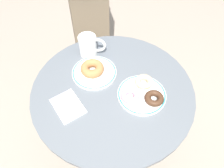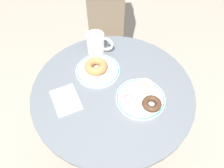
{
  "view_description": "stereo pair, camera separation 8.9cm",
  "coord_description": "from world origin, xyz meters",
  "px_view_note": "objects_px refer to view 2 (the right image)",
  "views": [
    {
      "loc": [
        0.35,
        -0.44,
        1.47
      ],
      "look_at": [
        0.0,
        -0.01,
        0.77
      ],
      "focal_mm": 34.27,
      "sensor_mm": 36.0,
      "label": 1
    },
    {
      "loc": [
        0.41,
        -0.38,
        1.47
      ],
      "look_at": [
        0.0,
        -0.01,
        0.77
      ],
      "focal_mm": 34.27,
      "sensor_mm": 36.0,
      "label": 2
    }
  ],
  "objects_px": {
    "donut_cinnamon": "(96,66)",
    "donut_chocolate": "(152,104)",
    "plate_right": "(140,98)",
    "paper_napkin": "(66,100)",
    "cafe_table": "(113,116)",
    "donut_pink_frosted": "(128,98)",
    "coffee_mug": "(97,43)",
    "donut_glazed": "(145,86)",
    "plate_left": "(98,70)"
  },
  "relations": [
    {
      "from": "paper_napkin",
      "to": "donut_pink_frosted",
      "type": "bearing_deg",
      "value": 46.53
    },
    {
      "from": "donut_chocolate",
      "to": "paper_napkin",
      "type": "bearing_deg",
      "value": -137.54
    },
    {
      "from": "donut_glazed",
      "to": "donut_pink_frosted",
      "type": "xyz_separation_m",
      "value": [
        -0.0,
        -0.1,
        0.0
      ]
    },
    {
      "from": "cafe_table",
      "to": "plate_left",
      "type": "height_order",
      "value": "plate_left"
    },
    {
      "from": "donut_glazed",
      "to": "donut_pink_frosted",
      "type": "relative_size",
      "value": 1.0
    },
    {
      "from": "donut_cinnamon",
      "to": "paper_napkin",
      "type": "height_order",
      "value": "donut_cinnamon"
    },
    {
      "from": "plate_left",
      "to": "coffee_mug",
      "type": "xyz_separation_m",
      "value": [
        -0.1,
        0.08,
        0.05
      ]
    },
    {
      "from": "paper_napkin",
      "to": "donut_cinnamon",
      "type": "bearing_deg",
      "value": 102.19
    },
    {
      "from": "paper_napkin",
      "to": "coffee_mug",
      "type": "relative_size",
      "value": 1.18
    },
    {
      "from": "donut_cinnamon",
      "to": "plate_right",
      "type": "bearing_deg",
      "value": 8.12
    },
    {
      "from": "cafe_table",
      "to": "plate_left",
      "type": "bearing_deg",
      "value": 172.93
    },
    {
      "from": "plate_left",
      "to": "donut_cinnamon",
      "type": "height_order",
      "value": "donut_cinnamon"
    },
    {
      "from": "donut_chocolate",
      "to": "coffee_mug",
      "type": "height_order",
      "value": "coffee_mug"
    },
    {
      "from": "plate_right",
      "to": "donut_chocolate",
      "type": "height_order",
      "value": "donut_chocolate"
    },
    {
      "from": "donut_cinnamon",
      "to": "donut_chocolate",
      "type": "distance_m",
      "value": 0.3
    },
    {
      "from": "plate_left",
      "to": "donut_chocolate",
      "type": "distance_m",
      "value": 0.3
    },
    {
      "from": "coffee_mug",
      "to": "donut_cinnamon",
      "type": "bearing_deg",
      "value": -41.19
    },
    {
      "from": "donut_chocolate",
      "to": "donut_pink_frosted",
      "type": "bearing_deg",
      "value": -148.1
    },
    {
      "from": "donut_glazed",
      "to": "donut_chocolate",
      "type": "bearing_deg",
      "value": -30.24
    },
    {
      "from": "paper_napkin",
      "to": "donut_chocolate",
      "type": "bearing_deg",
      "value": 42.46
    },
    {
      "from": "donut_glazed",
      "to": "coffee_mug",
      "type": "height_order",
      "value": "coffee_mug"
    },
    {
      "from": "donut_glazed",
      "to": "paper_napkin",
      "type": "xyz_separation_m",
      "value": [
        -0.18,
        -0.28,
        -0.02
      ]
    },
    {
      "from": "donut_pink_frosted",
      "to": "donut_cinnamon",
      "type": "bearing_deg",
      "value": 176.57
    },
    {
      "from": "donut_cinnamon",
      "to": "donut_chocolate",
      "type": "xyz_separation_m",
      "value": [
        0.3,
        0.04,
        -0.01
      ]
    },
    {
      "from": "plate_left",
      "to": "donut_chocolate",
      "type": "xyz_separation_m",
      "value": [
        0.29,
        0.04,
        0.02
      ]
    },
    {
      "from": "cafe_table",
      "to": "donut_cinnamon",
      "type": "relative_size",
      "value": 6.96
    },
    {
      "from": "cafe_table",
      "to": "donut_pink_frosted",
      "type": "height_order",
      "value": "donut_pink_frosted"
    },
    {
      "from": "cafe_table",
      "to": "plate_right",
      "type": "distance_m",
      "value": 0.28
    },
    {
      "from": "donut_cinnamon",
      "to": "donut_glazed",
      "type": "height_order",
      "value": "donut_cinnamon"
    },
    {
      "from": "donut_chocolate",
      "to": "coffee_mug",
      "type": "xyz_separation_m",
      "value": [
        -0.4,
        0.05,
        0.03
      ]
    },
    {
      "from": "plate_left",
      "to": "donut_glazed",
      "type": "height_order",
      "value": "donut_glazed"
    },
    {
      "from": "cafe_table",
      "to": "coffee_mug",
      "type": "bearing_deg",
      "value": 156.66
    },
    {
      "from": "cafe_table",
      "to": "donut_glazed",
      "type": "relative_size",
      "value": 9.34
    },
    {
      "from": "plate_right",
      "to": "donut_pink_frosted",
      "type": "bearing_deg",
      "value": -120.28
    },
    {
      "from": "plate_right",
      "to": "paper_napkin",
      "type": "relative_size",
      "value": 1.48
    },
    {
      "from": "paper_napkin",
      "to": "coffee_mug",
      "type": "distance_m",
      "value": 0.32
    },
    {
      "from": "plate_right",
      "to": "paper_napkin",
      "type": "bearing_deg",
      "value": -131.11
    },
    {
      "from": "plate_right",
      "to": "plate_left",
      "type": "bearing_deg",
      "value": -172.47
    },
    {
      "from": "donut_glazed",
      "to": "donut_pink_frosted",
      "type": "distance_m",
      "value": 0.1
    },
    {
      "from": "donut_pink_frosted",
      "to": "paper_napkin",
      "type": "height_order",
      "value": "donut_pink_frosted"
    },
    {
      "from": "cafe_table",
      "to": "donut_pink_frosted",
      "type": "xyz_separation_m",
      "value": [
        0.09,
        -0.0,
        0.26
      ]
    },
    {
      "from": "donut_cinnamon",
      "to": "cafe_table",
      "type": "bearing_deg",
      "value": -5.06
    },
    {
      "from": "cafe_table",
      "to": "donut_chocolate",
      "type": "relative_size",
      "value": 9.34
    },
    {
      "from": "paper_napkin",
      "to": "donut_glazed",
      "type": "bearing_deg",
      "value": 57.67
    },
    {
      "from": "donut_glazed",
      "to": "paper_napkin",
      "type": "height_order",
      "value": "donut_glazed"
    },
    {
      "from": "plate_right",
      "to": "paper_napkin",
      "type": "xyz_separation_m",
      "value": [
        -0.2,
        -0.23,
        -0.0
      ]
    },
    {
      "from": "plate_right",
      "to": "donut_cinnamon",
      "type": "bearing_deg",
      "value": -171.88
    },
    {
      "from": "coffee_mug",
      "to": "cafe_table",
      "type": "bearing_deg",
      "value": -23.34
    },
    {
      "from": "plate_right",
      "to": "donut_cinnamon",
      "type": "relative_size",
      "value": 1.93
    },
    {
      "from": "donut_cinnamon",
      "to": "donut_pink_frosted",
      "type": "xyz_separation_m",
      "value": [
        0.22,
        -0.01,
        -0.01
      ]
    }
  ]
}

